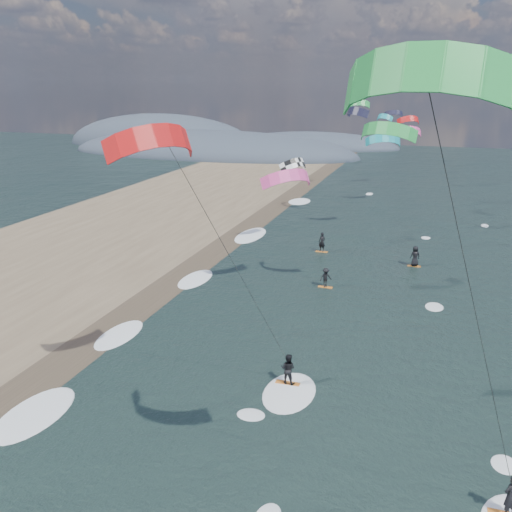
% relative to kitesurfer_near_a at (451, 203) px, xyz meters
% --- Properties ---
extents(wet_sand_strip, '(3.00, 240.00, 0.00)m').
position_rel_kitesurfer_near_a_xyz_m(wet_sand_strip, '(-19.52, 9.10, -12.42)').
color(wet_sand_strip, '#382D23').
rests_on(wet_sand_strip, ground).
extents(coastal_hills, '(80.00, 41.00, 15.00)m').
position_rel_kitesurfer_near_a_xyz_m(coastal_hills, '(-52.36, 106.97, -12.43)').
color(coastal_hills, '#3D4756').
rests_on(coastal_hills, ground).
extents(kitesurfer_near_a, '(7.75, 8.51, 16.42)m').
position_rel_kitesurfer_near_a_xyz_m(kitesurfer_near_a, '(0.00, 0.00, 0.00)').
color(kitesurfer_near_a, '#CA6E23').
rests_on(kitesurfer_near_a, ground).
extents(kitesurfer_near_b, '(6.79, 9.25, 14.22)m').
position_rel_kitesurfer_near_a_xyz_m(kitesurfer_near_b, '(-9.27, 7.32, -3.27)').
color(kitesurfer_near_b, '#CA6E23').
rests_on(kitesurfer_near_b, ground).
extents(far_kitesurfers, '(9.47, 9.95, 1.83)m').
position_rel_kitesurfer_near_a_xyz_m(far_kitesurfers, '(-6.09, 31.49, -11.57)').
color(far_kitesurfers, '#CA6E23').
rests_on(far_kitesurfers, ground).
extents(bg_kite_field, '(11.75, 69.59, 5.54)m').
position_rel_kitesurfer_near_a_xyz_m(bg_kite_field, '(-7.83, 50.88, -2.16)').
color(bg_kite_field, black).
rests_on(bg_kite_field, ground).
extents(shoreline_surf, '(2.40, 79.40, 0.11)m').
position_rel_kitesurfer_near_a_xyz_m(shoreline_surf, '(-18.32, 13.85, -12.43)').
color(shoreline_surf, white).
rests_on(shoreline_surf, ground).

